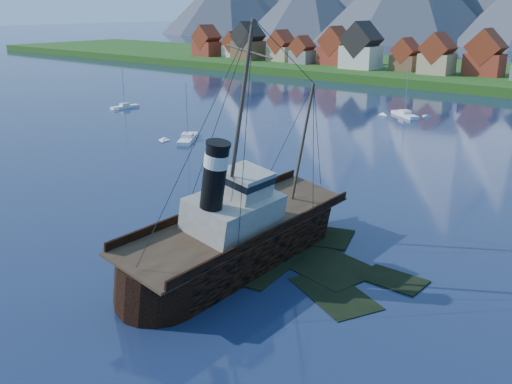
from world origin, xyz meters
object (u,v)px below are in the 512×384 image
Objects in this scene: tugboat_wreck at (247,230)px; sailboat_a at (188,139)px; sailboat_b at (125,107)px; sailboat_c at (405,115)px.

tugboat_wreck is 56.97m from sailboat_a.
tugboat_wreck is 98.36m from sailboat_b.
sailboat_b is (-84.80, 49.73, -3.05)m from tugboat_wreck.
tugboat_wreck reaches higher than sailboat_c.
tugboat_wreck is 2.72× the size of sailboat_c.
sailboat_a is (-45.22, 34.51, -3.04)m from tugboat_wreck.
sailboat_a is 55.90m from sailboat_c.
sailboat_b is at bearing 147.53° from tugboat_wreck.
sailboat_c is (-23.63, 86.07, -3.03)m from tugboat_wreck.
sailboat_a is 42.41m from sailboat_b.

